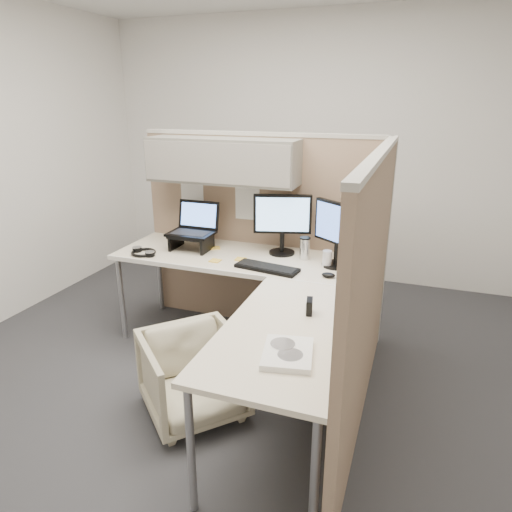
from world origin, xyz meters
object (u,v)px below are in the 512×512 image
(keyboard, at_px, (267,268))
(office_chair, at_px, (194,372))
(desk, at_px, (253,285))
(monitor_left, at_px, (282,219))

(keyboard, bearing_deg, office_chair, -98.44)
(desk, height_order, keyboard, keyboard)
(monitor_left, distance_m, keyboard, 0.45)
(desk, xyz_separation_m, office_chair, (-0.20, -0.53, -0.39))
(office_chair, bearing_deg, monitor_left, 31.88)
(monitor_left, bearing_deg, office_chair, -117.18)
(desk, bearing_deg, keyboard, 81.37)
(keyboard, bearing_deg, monitor_left, 99.22)
(desk, bearing_deg, monitor_left, 87.21)
(office_chair, distance_m, keyboard, 0.89)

